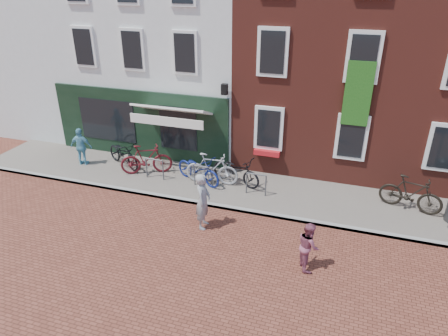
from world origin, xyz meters
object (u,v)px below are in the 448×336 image
(cafe_person, at_px, (81,147))
(bicycle_3, at_px, (212,169))
(woman, at_px, (203,201))
(bicycle_2, at_px, (198,169))
(bicycle_1, at_px, (146,159))
(bicycle_0, at_px, (123,153))
(bicycle_4, at_px, (236,170))
(bicycle_5, at_px, (411,194))
(boy, at_px, (308,246))

(cafe_person, relative_size, bicycle_3, 0.78)
(woman, bearing_deg, bicycle_2, 18.34)
(bicycle_1, height_order, bicycle_3, same)
(bicycle_0, relative_size, bicycle_3, 1.03)
(bicycle_4, bearing_deg, bicycle_1, 112.79)
(bicycle_1, height_order, bicycle_5, same)
(bicycle_3, bearing_deg, bicycle_0, 80.51)
(bicycle_1, xyz_separation_m, bicycle_5, (9.62, 0.28, 0.00))
(boy, distance_m, bicycle_0, 8.92)
(woman, bearing_deg, bicycle_5, -70.83)
(bicycle_2, relative_size, bicycle_4, 1.00)
(bicycle_1, relative_size, bicycle_2, 0.97)
(bicycle_1, bearing_deg, bicycle_5, -114.62)
(bicycle_2, height_order, bicycle_4, same)
(bicycle_2, relative_size, bicycle_5, 1.03)
(bicycle_0, bearing_deg, bicycle_1, -77.39)
(bicycle_5, bearing_deg, cafe_person, 106.69)
(bicycle_3, xyz_separation_m, bicycle_4, (0.86, 0.28, -0.06))
(boy, height_order, bicycle_3, boy)
(cafe_person, bearing_deg, boy, 152.93)
(bicycle_5, bearing_deg, bicycle_1, 106.76)
(woman, bearing_deg, bicycle_1, 45.71)
(cafe_person, xyz_separation_m, bicycle_0, (1.68, 0.40, -0.24))
(bicycle_0, xyz_separation_m, bicycle_4, (4.81, -0.05, 0.00))
(bicycle_1, xyz_separation_m, bicycle_4, (3.58, 0.28, -0.06))
(boy, xyz_separation_m, bicycle_5, (2.85, 3.91, 0.00))
(woman, distance_m, bicycle_5, 6.89)
(woman, xyz_separation_m, bicycle_5, (6.23, 2.95, -0.22))
(bicycle_2, xyz_separation_m, bicycle_4, (1.38, 0.34, 0.00))
(bicycle_1, bearing_deg, bicycle_0, 48.39)
(bicycle_5, bearing_deg, bicycle_2, 107.69)
(woman, distance_m, bicycle_2, 2.88)
(bicycle_5, bearing_deg, boy, 158.97)
(bicycle_1, bearing_deg, bicycle_3, -116.39)
(woman, relative_size, bicycle_3, 0.92)
(boy, bearing_deg, cafe_person, 46.46)
(cafe_person, height_order, bicycle_3, cafe_person)
(boy, bearing_deg, bicycle_2, 28.61)
(woman, distance_m, bicycle_3, 2.75)
(bicycle_1, height_order, bicycle_2, bicycle_1)
(bicycle_2, bearing_deg, cafe_person, 112.32)
(woman, height_order, bicycle_3, woman)
(woman, bearing_deg, boy, -112.08)
(woman, height_order, boy, woman)
(cafe_person, xyz_separation_m, bicycle_4, (6.49, 0.35, -0.24))
(cafe_person, bearing_deg, bicycle_0, -173.36)
(cafe_person, relative_size, bicycle_2, 0.76)
(cafe_person, bearing_deg, bicycle_3, 173.78)
(bicycle_0, bearing_deg, cafe_person, 131.45)
(bicycle_0, xyz_separation_m, bicycle_5, (10.84, -0.05, 0.06))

